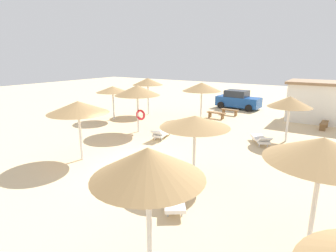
% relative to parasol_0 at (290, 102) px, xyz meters
% --- Properties ---
extents(ground_plane, '(80.00, 80.00, 0.00)m').
position_rel_parasol_0_xyz_m(ground_plane, '(-5.15, -7.63, -2.32)').
color(ground_plane, beige).
extents(parasol_0, '(2.42, 2.42, 2.64)m').
position_rel_parasol_0_xyz_m(parasol_0, '(0.00, 0.00, 0.00)').
color(parasol_0, silver).
rests_on(parasol_0, ground).
extents(parasol_1, '(2.89, 2.89, 3.05)m').
position_rel_parasol_0_xyz_m(parasol_1, '(-8.50, -3.05, 0.37)').
color(parasol_1, silver).
rests_on(parasol_1, ground).
extents(parasol_2, '(2.67, 2.67, 2.96)m').
position_rel_parasol_0_xyz_m(parasol_2, '(2.17, -9.21, 0.33)').
color(parasol_2, silver).
rests_on(parasol_2, ground).
extents(parasol_3, '(2.77, 2.77, 2.56)m').
position_rel_parasol_0_xyz_m(parasol_3, '(-2.27, -7.13, 0.01)').
color(parasol_3, silver).
rests_on(parasol_3, ground).
extents(parasol_4, '(2.55, 2.55, 3.07)m').
position_rel_parasol_0_xyz_m(parasol_4, '(-11.26, 1.68, 0.45)').
color(parasol_4, silver).
rests_on(parasol_4, ground).
extents(parasol_5, '(2.95, 2.95, 2.88)m').
position_rel_parasol_0_xyz_m(parasol_5, '(-6.65, 2.39, 0.23)').
color(parasol_5, silver).
rests_on(parasol_5, ground).
extents(parasol_6, '(2.79, 2.79, 2.82)m').
position_rel_parasol_0_xyz_m(parasol_6, '(-7.64, -8.34, 0.22)').
color(parasol_6, silver).
rests_on(parasol_6, ground).
extents(parasol_8, '(2.35, 2.35, 3.04)m').
position_rel_parasol_0_xyz_m(parasol_8, '(-0.70, -12.20, 0.38)').
color(parasol_8, silver).
rests_on(parasol_8, ground).
extents(parasol_9, '(2.52, 2.52, 2.60)m').
position_rel_parasol_0_xyz_m(parasol_9, '(-12.32, -1.37, 0.04)').
color(parasol_9, silver).
rests_on(parasol_9, ground).
extents(lounger_0, '(1.55, 1.96, 0.66)m').
position_rel_parasol_0_xyz_m(lounger_0, '(-1.07, -1.35, -2.01)').
color(lounger_0, white).
rests_on(lounger_0, ground).
extents(lounger_1, '(1.00, 1.99, 0.68)m').
position_rel_parasol_0_xyz_m(lounger_1, '(-6.41, -3.43, -2.01)').
color(lounger_1, white).
rests_on(lounger_1, ground).
extents(lounger_3, '(1.59, 1.89, 0.78)m').
position_rel_parasol_0_xyz_m(lounger_3, '(-1.86, -9.33, -2.00)').
color(lounger_3, white).
rests_on(lounger_3, ground).
extents(bench_0, '(1.52, 0.47, 0.49)m').
position_rel_parasol_0_xyz_m(bench_0, '(-5.79, 3.40, -1.98)').
color(bench_0, brown).
rests_on(bench_0, ground).
extents(bench_1, '(0.50, 1.52, 0.49)m').
position_rel_parasol_0_xyz_m(bench_1, '(1.65, 4.29, -1.98)').
color(bench_1, brown).
rests_on(bench_1, ground).
extents(bench_2, '(1.52, 0.48, 0.49)m').
position_rel_parasol_0_xyz_m(bench_2, '(-5.34, 5.18, -1.98)').
color(bench_2, brown).
rests_on(bench_2, ground).
extents(parked_car, '(4.10, 2.18, 1.72)m').
position_rel_parasol_0_xyz_m(parked_car, '(-5.76, 8.42, -1.50)').
color(parked_car, '#194C9E').
rests_on(parked_car, ground).
extents(beach_cabana, '(4.69, 3.46, 3.02)m').
position_rel_parasol_0_xyz_m(beach_cabana, '(1.10, 6.77, -0.79)').
color(beach_cabana, white).
rests_on(beach_cabana, ground).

